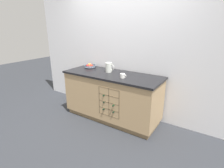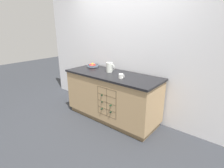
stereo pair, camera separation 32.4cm
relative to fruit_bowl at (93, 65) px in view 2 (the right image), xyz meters
The scene contains 6 objects.
ground_plane 1.15m from the fruit_bowl, 13.73° to the right, with size 14.00×14.00×0.00m, color #2D3035.
back_wall 0.78m from the fruit_bowl, 20.57° to the left, with size 4.40×0.06×2.55m, color white.
kitchen_island 0.82m from the fruit_bowl, 13.94° to the right, with size 1.84×0.73×0.89m.
fruit_bowl is the anchor object (origin of this frame).
white_pitcher 0.55m from the fruit_bowl, ahead, with size 0.18×0.12×0.18m.
ceramic_mug 0.99m from the fruit_bowl, 16.65° to the right, with size 0.11×0.08×0.08m.
Camera 2 is at (1.94, -2.38, 1.73)m, focal length 28.00 mm.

